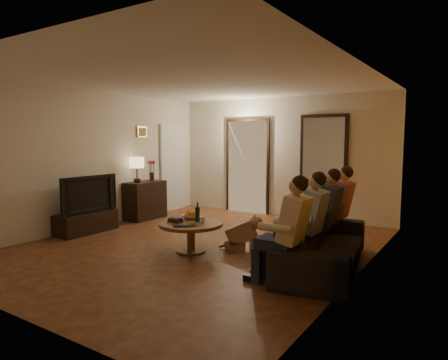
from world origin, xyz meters
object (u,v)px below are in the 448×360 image
Objects in this scene: dresser at (145,200)px; coffee_table at (191,237)px; tv_stand at (86,222)px; bowl at (190,217)px; table_lamp at (137,170)px; tv at (85,194)px; person_c at (324,218)px; dog at (242,232)px; laptop at (184,226)px; person_d at (337,212)px; person_b at (308,226)px; sofa at (323,243)px; wine_bottle at (197,212)px; person_a at (289,236)px.

dresser is 2.78m from coffee_table.
bowl is at bearing 7.24° from tv_stand.
table_lamp is 0.46× the size of tv.
person_c is 1.29m from dog.
dog reaches higher than laptop.
person_d is (4.19, 1.34, -0.11)m from tv.
person_b is at bearing -88.14° from tv.
dresser reaches higher than bowl.
bowl is at bearing 84.34° from sofa.
laptop is (0.05, -0.38, -0.14)m from wine_bottle.
wine_bottle reaches higher than coffee_table.
dog is at bearing 10.82° from tv_stand.
table_lamp is 4.37m from person_b.
dog is at bearing 37.10° from wine_bottle.
person_d reaches higher than sofa.
person_c is 1.98m from coffee_table.
person_d is (4.19, 1.34, 0.41)m from tv_stand.
person_a and person_c have the same top height.
dresser is 4.41m from person_b.
tv is at bearing 169.79° from dog.
person_a reaches higher than tv.
laptop is at bearing -142.83° from dog.
tv_stand is at bearing -172.76° from bowl.
coffee_table is 0.38m from bowl.
tv_stand is at bearing -176.27° from wine_bottle.
tv reaches higher than wine_bottle.
tv_stand is 4.27m from person_c.
person_c is 3.87× the size of wine_bottle.
table_lamp is 1.74× the size of wine_bottle.
laptop is (-0.49, -0.79, 0.18)m from dog.
dog is at bearing 140.24° from person_a.
bowl is at bearing 159.69° from person_a.
table_lamp is 1.34m from tv.
laptop is at bearing -70.35° from coffee_table.
person_a reaches higher than dog.
laptop is at bearing -82.50° from wine_bottle.
person_a is (4.19, -1.98, 0.20)m from dresser.
tv_stand is 0.49× the size of sofa.
dresser reaches higher than sofa.
person_b and person_c have the same top height.
person_c reaches higher than tv.
tv is at bearing -172.76° from bowl.
coffee_table reaches higher than tv_stand.
tv_stand is at bearing -170.03° from person_c.
bowl is (2.18, -1.23, 0.08)m from dresser.
table_lamp reaches higher than person_c.
sofa reaches higher than tv_stand.
sofa is (4.29, -1.08, -0.07)m from dresser.
tv is 4.40m from person_d.
tv reaches higher than dresser.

